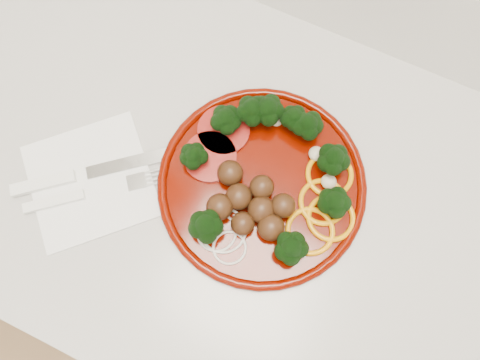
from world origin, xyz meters
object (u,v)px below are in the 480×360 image
at_px(napkin, 91,181).
at_px(fork, 71,197).
at_px(plate, 264,179).
at_px(knife, 70,177).

relative_size(napkin, fork, 1.01).
bearing_deg(plate, knife, -155.90).
bearing_deg(fork, plate, -9.69).
relative_size(napkin, knife, 0.89).
bearing_deg(knife, fork, -97.00).
bearing_deg(napkin, fork, -106.64).
bearing_deg(knife, plate, -15.95).
height_order(plate, fork, plate).
height_order(knife, fork, knife).
xyz_separation_m(plate, fork, (-0.24, -0.14, -0.01)).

